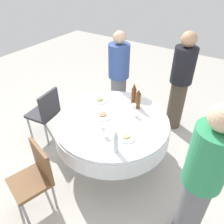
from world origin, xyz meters
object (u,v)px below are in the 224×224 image
at_px(bottle_clear_inner, 116,141).
at_px(plate_mid, 103,115).
at_px(wine_glass_outer, 134,107).
at_px(plate_left, 100,100).
at_px(bottle_brown_right, 134,94).
at_px(person_north, 119,77).
at_px(bottle_brown_north, 138,99).
at_px(chair_far, 46,111).
at_px(plate_near, 126,137).
at_px(dining_table, 112,128).
at_px(person_inner, 181,82).
at_px(wine_glass_east, 103,129).
at_px(chair_rear, 35,174).
at_px(person_right, 201,180).

height_order(bottle_clear_inner, plate_mid, bottle_clear_inner).
height_order(wine_glass_outer, plate_left, wine_glass_outer).
bearing_deg(bottle_brown_right, person_north, 50.10).
bearing_deg(bottle_brown_north, chair_far, 113.67).
bearing_deg(plate_near, chair_far, 87.80).
distance_m(dining_table, plate_mid, 0.22).
height_order(person_inner, chair_far, person_inner).
relative_size(wine_glass_outer, person_inner, 0.10).
relative_size(bottle_brown_north, bottle_clear_inner, 1.02).
bearing_deg(dining_table, plate_near, -121.11).
relative_size(wine_glass_east, chair_rear, 0.15).
bearing_deg(chair_rear, plate_mid, -82.34).
xyz_separation_m(wine_glass_outer, chair_far, (-0.40, 1.30, -0.33)).
bearing_deg(chair_rear, person_right, -142.30).
bearing_deg(plate_mid, chair_rear, 171.05).
relative_size(bottle_brown_right, chair_rear, 0.38).
distance_m(plate_near, person_north, 1.39).
bearing_deg(dining_table, wine_glass_east, -165.18).
height_order(plate_mid, person_north, person_north).
relative_size(bottle_clear_inner, wine_glass_east, 2.26).
bearing_deg(plate_mid, chair_far, 98.63).
height_order(bottle_brown_right, plate_near, bottle_brown_right).
xyz_separation_m(person_north, chair_rear, (-1.98, -0.17, -0.31)).
bearing_deg(bottle_brown_right, plate_left, 115.41).
bearing_deg(bottle_brown_right, chair_rear, 166.98).
height_order(bottle_brown_north, bottle_brown_right, bottle_brown_right).
bearing_deg(bottle_clear_inner, dining_table, 37.65).
relative_size(person_inner, chair_rear, 1.88).
bearing_deg(person_right, plate_near, -85.52).
bearing_deg(wine_glass_outer, plate_near, -160.54).
distance_m(bottle_clear_inner, wine_glass_outer, 0.72).
height_order(bottle_brown_north, person_inner, person_inner).
bearing_deg(wine_glass_outer, bottle_clear_inner, -166.09).
xyz_separation_m(plate_left, person_right, (-0.73, -1.63, 0.13)).
xyz_separation_m(person_right, chair_rear, (-0.60, 1.54, -0.36)).
xyz_separation_m(wine_glass_outer, chair_rear, (-1.30, 0.48, -0.33)).
xyz_separation_m(bottle_brown_right, chair_rear, (-1.54, 0.36, -0.38)).
bearing_deg(bottle_brown_north, wine_glass_outer, -172.69).
distance_m(plate_mid, plate_near, 0.52).
bearing_deg(person_north, person_inner, -6.58).
distance_m(bottle_brown_north, wine_glass_east, 0.72).
bearing_deg(plate_mid, person_right, -108.42).
relative_size(plate_mid, person_north, 0.16).
xyz_separation_m(bottle_clear_inner, wine_glass_outer, (0.70, 0.17, -0.03)).
height_order(dining_table, plate_near, plate_near).
bearing_deg(chair_far, person_north, -38.42).
height_order(bottle_clear_inner, person_inner, person_inner).
bearing_deg(plate_near, plate_left, 56.74).
distance_m(bottle_brown_north, person_north, 0.81).
distance_m(bottle_brown_north, chair_rear, 1.58).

